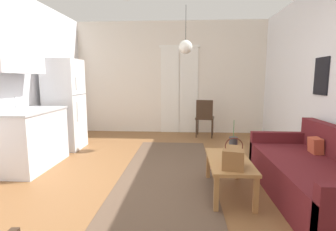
# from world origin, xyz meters

# --- Properties ---
(ground_plane) EXTENTS (5.29, 7.49, 0.10)m
(ground_plane) POSITION_xyz_m (0.00, 0.00, -0.05)
(ground_plane) COLOR brown
(wall_back) EXTENTS (4.89, 0.13, 2.78)m
(wall_back) POSITION_xyz_m (0.01, 3.49, 1.38)
(wall_back) COLOR silver
(wall_back) RESTS_ON ground_plane
(area_rug) EXTENTS (1.29, 3.35, 0.01)m
(area_rug) POSITION_xyz_m (0.12, 0.61, 0.01)
(area_rug) COLOR brown
(area_rug) RESTS_ON ground_plane
(couch) EXTENTS (0.89, 2.01, 0.80)m
(couch) POSITION_xyz_m (1.89, -0.19, 0.26)
(couch) COLOR #5B191E
(couch) RESTS_ON ground_plane
(coffee_table) EXTENTS (0.48, 0.98, 0.42)m
(coffee_table) POSITION_xyz_m (0.90, -0.07, 0.36)
(coffee_table) COLOR #A87542
(coffee_table) RESTS_ON ground_plane
(bamboo_vase) EXTENTS (0.11, 0.11, 0.43)m
(bamboo_vase) POSITION_xyz_m (1.00, 0.22, 0.52)
(bamboo_vase) COLOR #2D2D33
(bamboo_vase) RESTS_ON coffee_table
(handbag) EXTENTS (0.28, 0.35, 0.33)m
(handbag) POSITION_xyz_m (0.90, -0.34, 0.53)
(handbag) COLOR brown
(handbag) RESTS_ON coffee_table
(refrigerator) EXTENTS (0.63, 0.64, 1.74)m
(refrigerator) POSITION_xyz_m (-1.95, 1.75, 0.87)
(refrigerator) COLOR white
(refrigerator) RESTS_ON ground_plane
(kitchen_counter) EXTENTS (0.65, 1.19, 2.12)m
(kitchen_counter) POSITION_xyz_m (-2.03, 0.67, 0.79)
(kitchen_counter) COLOR silver
(kitchen_counter) RESTS_ON ground_plane
(accent_chair) EXTENTS (0.48, 0.46, 0.89)m
(accent_chair) POSITION_xyz_m (0.84, 2.91, 0.50)
(accent_chair) COLOR #382619
(accent_chair) RESTS_ON ground_plane
(pendant_lamp_far) EXTENTS (0.27, 0.27, 0.93)m
(pendant_lamp_far) POSITION_xyz_m (0.38, 2.13, 1.99)
(pendant_lamp_far) COLOR black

